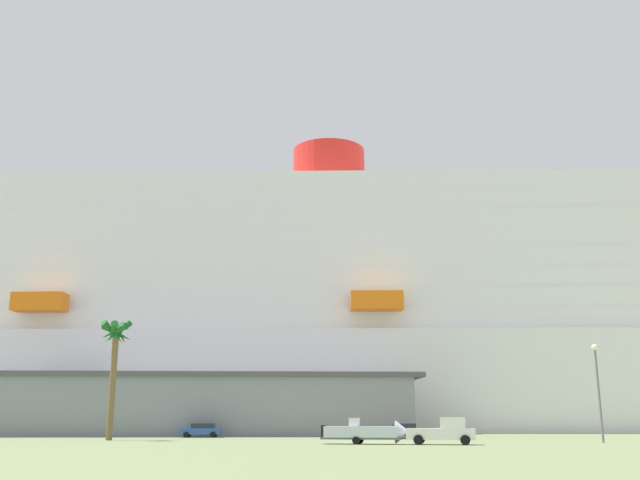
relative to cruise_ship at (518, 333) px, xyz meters
name	(u,v)px	position (x,y,z in m)	size (l,w,h in m)	color
ground_plane	(357,435)	(-29.68, -28.68, -16.97)	(600.00, 600.00, 0.00)	#66754C
cruise_ship	(518,333)	(0.00, 0.00, 0.00)	(266.83, 42.00, 62.83)	white
terminal_building	(144,405)	(-58.25, -30.31, -13.11)	(73.40, 27.79, 7.68)	gray
pickup_truck	(444,432)	(-23.66, -66.78, -15.92)	(5.87, 3.06, 2.20)	white
small_boat_on_trailer	(370,432)	(-29.70, -65.68, -16.01)	(8.53, 3.26, 2.15)	#595960
palm_tree	(115,346)	(-55.17, -54.88, -7.64)	(3.48, 3.52, 12.08)	brown
street_lamp	(598,379)	(-8.68, -61.30, -11.33)	(0.56, 0.56, 8.76)	slate
parked_car_red_hatchback	(403,430)	(-25.01, -44.08, -16.13)	(4.55, 2.34, 1.58)	red
parked_car_blue_suv	(201,430)	(-48.14, -43.00, -16.13)	(4.67, 2.25, 1.58)	#264C99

